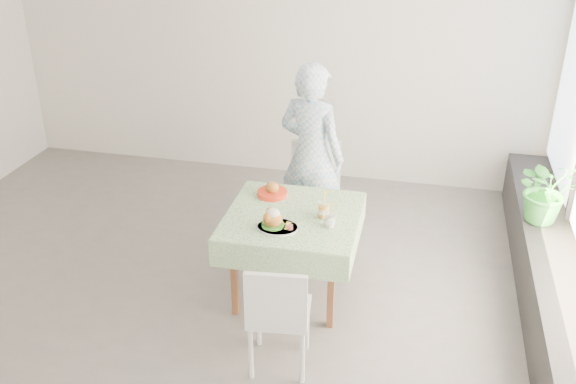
% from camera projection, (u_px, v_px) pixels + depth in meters
% --- Properties ---
extents(floor, '(6.00, 6.00, 0.00)m').
position_uv_depth(floor, '(202.00, 288.00, 5.45)').
color(floor, '#5A5755').
rests_on(floor, ground).
extents(wall_back, '(6.00, 0.02, 2.80)m').
position_uv_depth(wall_back, '(273.00, 53.00, 7.01)').
color(wall_back, silver).
rests_on(wall_back, ground).
extents(window_ledge, '(0.40, 4.80, 0.50)m').
position_uv_depth(window_ledge, '(556.00, 309.00, 4.77)').
color(window_ledge, black).
rests_on(window_ledge, ground).
extents(cafe_table, '(1.05, 1.05, 0.74)m').
position_uv_depth(cafe_table, '(293.00, 245.00, 5.19)').
color(cafe_table, brown).
rests_on(cafe_table, ground).
extents(chair_far, '(0.51, 0.51, 0.97)m').
position_uv_depth(chair_far, '(314.00, 215.00, 5.98)').
color(chair_far, white).
rests_on(chair_far, ground).
extents(chair_near, '(0.46, 0.46, 0.88)m').
position_uv_depth(chair_near, '(279.00, 333.00, 4.49)').
color(chair_near, white).
rests_on(chair_near, ground).
extents(diner, '(0.73, 0.59, 1.74)m').
position_uv_depth(diner, '(311.00, 156.00, 5.79)').
color(diner, '#86B6D7').
rests_on(diner, ground).
extents(main_dish, '(0.32, 0.32, 0.16)m').
position_uv_depth(main_dish, '(275.00, 222.00, 4.84)').
color(main_dish, white).
rests_on(main_dish, cafe_table).
extents(juice_cup_orange, '(0.10, 0.10, 0.27)m').
position_uv_depth(juice_cup_orange, '(324.00, 210.00, 5.00)').
color(juice_cup_orange, white).
rests_on(juice_cup_orange, cafe_table).
extents(juice_cup_lemonade, '(0.08, 0.08, 0.24)m').
position_uv_depth(juice_cup_lemonade, '(330.00, 220.00, 4.86)').
color(juice_cup_lemonade, white).
rests_on(juice_cup_lemonade, cafe_table).
extents(second_dish, '(0.25, 0.25, 0.12)m').
position_uv_depth(second_dish, '(272.00, 192.00, 5.35)').
color(second_dish, red).
rests_on(second_dish, cafe_table).
extents(potted_plant, '(0.63, 0.59, 0.58)m').
position_uv_depth(potted_plant, '(547.00, 190.00, 5.36)').
color(potted_plant, '#2C822B').
rests_on(potted_plant, window_ledge).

